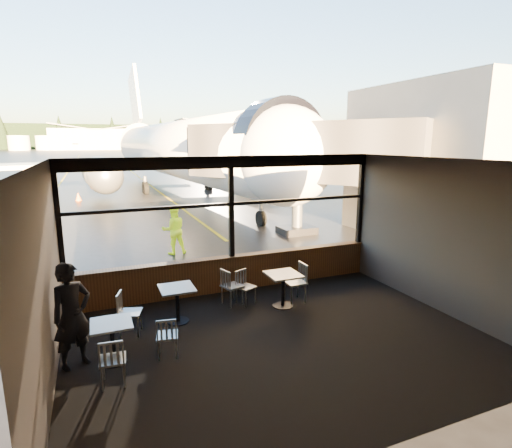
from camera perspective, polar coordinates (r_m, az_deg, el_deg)
ground_plane at (r=129.55m, az=-21.15°, el=9.31°), size 520.00×520.00×0.00m
carpet_floor at (r=8.17m, az=3.72°, el=-16.35°), size 8.00×6.00×0.01m
ceiling at (r=7.21m, az=4.09°, el=8.91°), size 8.00×6.00×0.04m
wall_left at (r=6.84m, az=-28.09°, el=-7.61°), size 0.04×6.00×3.50m
wall_right at (r=9.90m, az=25.19°, el=-1.66°), size 0.04×6.00×3.50m
wall_back at (r=5.16m, az=19.12°, el=-13.03°), size 8.00×0.04×3.50m
window_sill at (r=10.55m, az=-3.44°, el=-7.09°), size 8.00×0.28×0.90m
window_header at (r=10.00m, az=-3.65°, el=8.85°), size 8.00×0.18×0.30m
mullion_left at (r=9.63m, az=-26.41°, el=0.63°), size 0.12×0.12×2.60m
mullion_centre at (r=10.12m, az=-3.57°, el=2.33°), size 0.12×0.12×2.60m
mullion_right at (r=11.97m, az=14.67°, el=3.44°), size 0.12×0.12×2.60m
window_transom at (r=10.10m, az=-3.57°, el=2.89°), size 8.00×0.10×0.08m
airliner at (r=30.40m, az=-10.94°, el=15.50°), size 35.19×41.16×11.86m
jet_bridge at (r=16.49m, az=2.16°, el=6.68°), size 8.98×10.97×4.79m
cafe_table_near at (r=9.55m, az=3.88°, el=-9.41°), size 0.74×0.74×0.82m
cafe_table_mid at (r=8.93m, az=-11.16°, el=-11.26°), size 0.72×0.72×0.79m
cafe_table_left at (r=7.75m, az=-19.78°, el=-15.66°), size 0.69×0.69×0.76m
chair_near_e at (r=9.83m, az=5.60°, el=-8.36°), size 0.53×0.53×0.97m
chair_near_w at (r=9.65m, az=-3.43°, el=-8.90°), size 0.62×0.62×0.91m
chair_near_n at (r=9.70m, az=-1.45°, el=-9.04°), size 0.59×0.59×0.82m
chair_mid_s at (r=7.67m, az=-12.57°, el=-15.33°), size 0.51×0.51×0.79m
chair_mid_w at (r=8.63m, az=-17.54°, el=-12.06°), size 0.62×0.62×0.90m
chair_left_s at (r=7.12m, az=-19.78°, el=-17.84°), size 0.50×0.50×0.84m
passenger at (r=7.66m, az=-24.79°, el=-11.80°), size 0.81×0.72×1.87m
ground_crew at (r=14.07m, az=-11.67°, el=-0.81°), size 0.85×0.68×1.70m
cone_nose at (r=17.20m, az=-11.63°, el=-0.57°), size 0.36×0.36×0.50m
cone_wing at (r=28.70m, az=-24.05°, el=3.59°), size 0.40×0.40×0.55m
terminal_annex at (r=17.83m, az=25.76°, el=7.87°), size 5.00×7.00×6.00m
hangar_mid at (r=194.49m, az=-21.79°, el=11.31°), size 38.00×15.00×10.00m
hangar_right at (r=197.83m, az=-3.74°, el=12.39°), size 50.00×20.00×12.00m
fuel_tank_a at (r=193.33m, az=-30.76°, el=9.91°), size 8.00×8.00×6.00m
fuel_tank_b at (r=192.20m, az=-27.78°, el=10.21°), size 8.00×8.00×6.00m
fuel_tank_c at (r=191.58m, az=-24.76°, el=10.48°), size 8.00×8.00×6.00m
treeline at (r=219.49m, az=-21.91°, el=11.52°), size 360.00×3.00×12.00m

